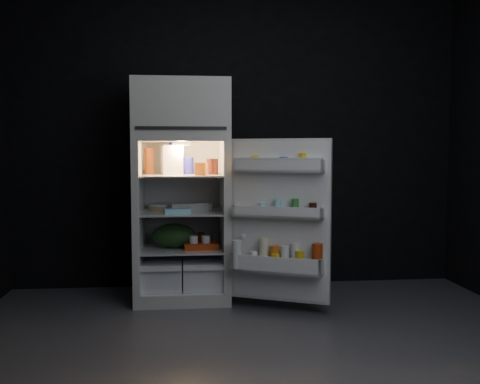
{
  "coord_description": "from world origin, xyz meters",
  "views": [
    {
      "loc": [
        -0.47,
        -3.11,
        1.21
      ],
      "look_at": [
        -0.05,
        1.0,
        0.9
      ],
      "focal_mm": 40.0,
      "sensor_mm": 36.0,
      "label": 1
    }
  ],
  "objects": [
    {
      "name": "small_can_red",
      "position": [
        -0.34,
        1.47,
        0.47
      ],
      "size": [
        0.08,
        0.08,
        0.09
      ],
      "primitive_type": "cylinder",
      "rotation": [
        0.0,
        0.0,
        0.36
      ],
      "color": "#B0370F",
      "rests_on": "refrigerator"
    },
    {
      "name": "wall_front",
      "position": [
        0.0,
        -1.7,
        1.35
      ],
      "size": [
        4.0,
        0.0,
        2.7
      ],
      "primitive_type": "cube",
      "color": "black",
      "rests_on": "ground"
    },
    {
      "name": "floor",
      "position": [
        0.0,
        0.0,
        0.0
      ],
      "size": [
        4.0,
        3.4,
        0.0
      ],
      "primitive_type": "cube",
      "color": "#505055",
      "rests_on": "ground"
    },
    {
      "name": "flat_package",
      "position": [
        -0.53,
        1.1,
        0.75
      ],
      "size": [
        0.21,
        0.12,
        0.04
      ],
      "primitive_type": "cube",
      "rotation": [
        0.0,
        0.0,
        0.11
      ],
      "color": "#99DBEC",
      "rests_on": "refrigerator"
    },
    {
      "name": "wrapped_pkg",
      "position": [
        -0.3,
        1.41,
        0.75
      ],
      "size": [
        0.13,
        0.11,
        0.05
      ],
      "primitive_type": "cube",
      "rotation": [
        0.0,
        0.0,
        -0.13
      ],
      "color": "#F4EEC8",
      "rests_on": "refrigerator"
    },
    {
      "name": "small_can_silver",
      "position": [
        -0.22,
        1.46,
        0.47
      ],
      "size": [
        0.08,
        0.08,
        0.09
      ],
      "primitive_type": "cylinder",
      "rotation": [
        0.0,
        0.0,
        -0.39
      ],
      "color": "silver",
      "rests_on": "refrigerator"
    },
    {
      "name": "refrigerator",
      "position": [
        -0.5,
        1.32,
        0.96
      ],
      "size": [
        0.76,
        0.71,
        1.78
      ],
      "color": "silver",
      "rests_on": "ground"
    },
    {
      "name": "mayo_jar",
      "position": [
        -0.45,
        1.35,
        1.1
      ],
      "size": [
        0.13,
        0.13,
        0.14
      ],
      "primitive_type": "cylinder",
      "rotation": [
        0.0,
        0.0,
        0.27
      ],
      "color": "#1D1EA0",
      "rests_on": "refrigerator"
    },
    {
      "name": "yogurt_tray",
      "position": [
        -0.35,
        1.17,
        0.45
      ],
      "size": [
        0.29,
        0.17,
        0.05
      ],
      "primitive_type": "cube",
      "rotation": [
        0.0,
        0.0,
        0.08
      ],
      "color": "#B0370F",
      "rests_on": "refrigerator"
    },
    {
      "name": "small_carton",
      "position": [
        -0.34,
        1.11,
        1.08
      ],
      "size": [
        0.1,
        0.09,
        0.1
      ],
      "primitive_type": "cube",
      "rotation": [
        0.0,
        0.0,
        -0.38
      ],
      "color": "orange",
      "rests_on": "refrigerator"
    },
    {
      "name": "wall_back",
      "position": [
        0.0,
        1.7,
        1.35
      ],
      "size": [
        4.0,
        0.0,
        2.7
      ],
      "primitive_type": "cube",
      "color": "black",
      "rests_on": "ground"
    },
    {
      "name": "jam_jar",
      "position": [
        -0.25,
        1.28,
        1.09
      ],
      "size": [
        0.12,
        0.12,
        0.13
      ],
      "primitive_type": "cylinder",
      "rotation": [
        0.0,
        0.0,
        0.36
      ],
      "color": "black",
      "rests_on": "refrigerator"
    },
    {
      "name": "milk_jug",
      "position": [
        -0.58,
        1.31,
        1.15
      ],
      "size": [
        0.19,
        0.19,
        0.24
      ],
      "primitive_type": "cube",
      "rotation": [
        0.0,
        0.0,
        0.18
      ],
      "color": "white",
      "rests_on": "refrigerator"
    },
    {
      "name": "egg_carton",
      "position": [
        -0.45,
        1.22,
        0.76
      ],
      "size": [
        0.33,
        0.2,
        0.07
      ],
      "primitive_type": "cube",
      "rotation": [
        0.0,
        0.0,
        0.29
      ],
      "color": "#99988B",
      "rests_on": "refrigerator"
    },
    {
      "name": "amber_bottle",
      "position": [
        -0.77,
        1.37,
        1.14
      ],
      "size": [
        0.09,
        0.09,
        0.22
      ],
      "primitive_type": "cylinder",
      "rotation": [
        0.0,
        0.0,
        0.16
      ],
      "color": "#D56022",
      "rests_on": "refrigerator"
    },
    {
      "name": "produce_bag",
      "position": [
        -0.57,
        1.28,
        0.52
      ],
      "size": [
        0.44,
        0.41,
        0.2
      ],
      "primitive_type": "ellipsoid",
      "rotation": [
        0.0,
        0.0,
        0.35
      ],
      "color": "#193815",
      "rests_on": "refrigerator"
    },
    {
      "name": "pie",
      "position": [
        -0.63,
        1.4,
        0.75
      ],
      "size": [
        0.38,
        0.38,
        0.04
      ],
      "primitive_type": "cylinder",
      "rotation": [
        0.0,
        0.0,
        -0.26
      ],
      "color": "tan",
      "rests_on": "refrigerator"
    },
    {
      "name": "fridge_door",
      "position": [
        0.22,
        0.78,
        0.68
      ],
      "size": [
        0.73,
        0.47,
        1.22
      ],
      "color": "silver",
      "rests_on": "ground"
    }
  ]
}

